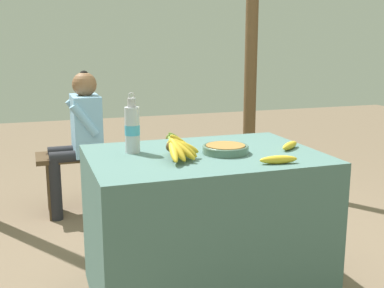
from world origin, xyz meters
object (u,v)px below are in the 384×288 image
loose_banana_side (290,146)px  seated_vendor (80,132)px  serving_bowl (225,149)px  water_bottle (132,129)px  banana_bunch_ripe (178,146)px  support_post_far (251,40)px  loose_banana_front (278,160)px  wooden_bench (125,161)px  banana_bunch_green (173,139)px

loose_banana_side → seated_vendor: 1.75m
serving_bowl → water_bottle: bearing=159.0°
banana_bunch_ripe → seated_vendor: bearing=101.4°
seated_vendor → support_post_far: 1.70m
water_bottle → banana_bunch_ripe: bearing=-50.3°
water_bottle → loose_banana_front: (0.58, -0.43, -0.10)m
water_bottle → loose_banana_side: 0.80m
loose_banana_front → wooden_bench: 1.85m
serving_bowl → loose_banana_front: serving_bowl is taller
banana_bunch_ripe → support_post_far: size_ratio=0.12×
serving_bowl → banana_bunch_green: serving_bowl is taller
serving_bowl → banana_bunch_ripe: bearing=-170.9°
wooden_bench → banana_bunch_ripe: bearing=-91.2°
banana_bunch_ripe → support_post_far: support_post_far is taller
support_post_far → serving_bowl: bearing=-118.7°
banana_bunch_ripe → wooden_bench: (0.03, 1.55, -0.44)m
loose_banana_front → seated_vendor: seated_vendor is taller
banana_bunch_ripe → support_post_far: (1.23, 1.81, 0.49)m
banana_bunch_ripe → loose_banana_front: bearing=-29.1°
loose_banana_side → support_post_far: 1.97m
banana_bunch_green → banana_bunch_ripe: bearing=-105.5°
wooden_bench → support_post_far: (1.20, 0.26, 0.93)m
wooden_bench → loose_banana_front: bearing=-78.1°
water_bottle → seated_vendor: bearing=95.9°
loose_banana_side → serving_bowl: bearing=176.7°
seated_vendor → banana_bunch_green: bearing=-178.0°
banana_bunch_ripe → water_bottle: (-0.17, 0.21, 0.06)m
loose_banana_side → wooden_bench: (-0.57, 1.53, -0.40)m
loose_banana_front → banana_bunch_green: loose_banana_front is taller
banana_bunch_ripe → loose_banana_side: 0.61m
serving_bowl → seated_vendor: size_ratio=0.21×
banana_bunch_ripe → serving_bowl: (0.26, 0.04, -0.04)m
support_post_far → seated_vendor: bearing=-169.1°
banana_bunch_ripe → banana_bunch_green: size_ratio=1.07×
seated_vendor → banana_bunch_green: size_ratio=3.77×
wooden_bench → banana_bunch_green: (0.40, -0.00, 0.15)m
loose_banana_front → water_bottle: bearing=143.2°
banana_bunch_green → support_post_far: (0.80, 0.26, 0.78)m
loose_banana_side → banana_bunch_green: bearing=96.6°
loose_banana_front → wooden_bench: size_ratio=0.14×
serving_bowl → wooden_bench: bearing=98.5°
banana_bunch_ripe → water_bottle: water_bottle is taller
water_bottle → loose_banana_front: bearing=-36.8°
banana_bunch_ripe → banana_bunch_green: (0.43, 1.55, -0.30)m
loose_banana_side → wooden_bench: size_ratio=0.12×
loose_banana_front → banana_bunch_ripe: bearing=150.9°
loose_banana_front → wooden_bench: loose_banana_front is taller
serving_bowl → wooden_bench: 1.58m
water_bottle → banana_bunch_green: 1.51m
banana_bunch_ripe → seated_vendor: size_ratio=0.28×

